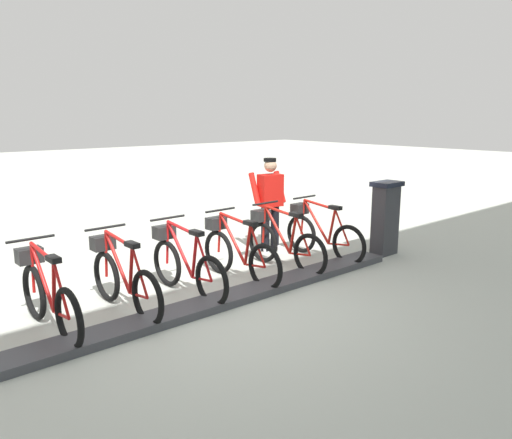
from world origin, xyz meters
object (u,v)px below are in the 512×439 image
at_px(bike_docked_0, 321,233).
at_px(bike_docked_5, 47,295).
at_px(payment_kiosk, 385,217).
at_px(bike_docked_2, 237,252).
at_px(bike_docked_4, 122,278).
at_px(worker_near_rack, 270,201).
at_px(bike_docked_1, 282,242).
at_px(bike_docked_3, 185,264).

height_order(bike_docked_0, bike_docked_5, same).
xyz_separation_m(payment_kiosk, bike_docked_2, (0.57, 2.83, -0.24)).
bearing_deg(bike_docked_2, payment_kiosk, -101.44).
relative_size(bike_docked_0, bike_docked_5, 1.00).
distance_m(bike_docked_2, bike_docked_4, 1.81).
relative_size(bike_docked_4, bike_docked_5, 1.00).
bearing_deg(bike_docked_4, worker_near_rack, -74.83).
relative_size(bike_docked_1, bike_docked_4, 1.00).
bearing_deg(bike_docked_1, bike_docked_0, -90.00).
bearing_deg(bike_docked_5, bike_docked_1, -90.00).
bearing_deg(bike_docked_0, bike_docked_1, 90.00).
distance_m(bike_docked_0, bike_docked_5, 4.54).
relative_size(payment_kiosk, bike_docked_4, 0.74).
height_order(bike_docked_0, bike_docked_1, same).
distance_m(bike_docked_1, bike_docked_4, 2.72).
distance_m(bike_docked_1, bike_docked_2, 0.91).
relative_size(payment_kiosk, bike_docked_5, 0.74).
bearing_deg(bike_docked_1, bike_docked_3, 90.00).
bearing_deg(bike_docked_0, bike_docked_3, 90.00).
bearing_deg(worker_near_rack, bike_docked_5, 101.98).
bearing_deg(bike_docked_4, bike_docked_1, -90.00).
xyz_separation_m(bike_docked_1, bike_docked_4, (0.00, 2.72, 0.00)).
bearing_deg(bike_docked_2, worker_near_rack, -58.60).
xyz_separation_m(bike_docked_0, worker_near_rack, (0.89, 0.36, 0.48)).
distance_m(payment_kiosk, worker_near_rack, 2.02).
xyz_separation_m(bike_docked_3, worker_near_rack, (0.89, -2.36, 0.48)).
bearing_deg(bike_docked_1, worker_near_rack, -31.53).
bearing_deg(bike_docked_4, bike_docked_0, -90.00).
height_order(payment_kiosk, worker_near_rack, worker_near_rack).
bearing_deg(bike_docked_3, bike_docked_5, 90.00).
bearing_deg(payment_kiosk, bike_docked_3, 81.29).
relative_size(payment_kiosk, bike_docked_3, 0.74).
bearing_deg(bike_docked_0, bike_docked_4, 90.00).
height_order(bike_docked_4, worker_near_rack, worker_near_rack).
distance_m(bike_docked_0, bike_docked_1, 0.91).
height_order(payment_kiosk, bike_docked_1, payment_kiosk).
bearing_deg(bike_docked_5, bike_docked_2, -90.00).
height_order(bike_docked_1, bike_docked_2, same).
bearing_deg(worker_near_rack, bike_docked_1, 148.47).
distance_m(payment_kiosk, bike_docked_5, 5.58).
relative_size(bike_docked_3, worker_near_rack, 1.04).
bearing_deg(bike_docked_2, bike_docked_1, -90.00).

